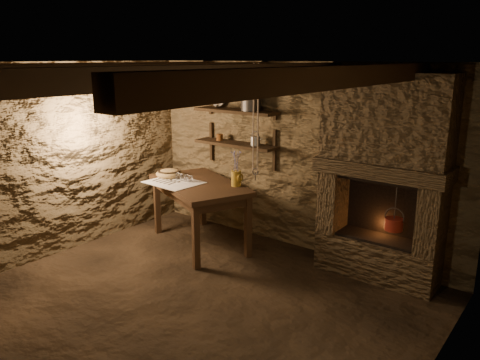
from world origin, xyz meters
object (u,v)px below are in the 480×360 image
Objects in this scene: iron_stockpot at (251,103)px; work_table at (200,211)px; wooden_bowl at (169,174)px; red_pot at (394,223)px; stoneware_jug at (236,171)px.

work_table is at bearing -124.14° from iron_stockpot.
red_pot reaches higher than wooden_bowl.
iron_stockpot is (0.40, 0.59, 1.41)m from work_table.
iron_stockpot reaches higher than stoneware_jug.
work_table is at bearing 1.72° from wooden_bowl.
red_pot is (1.94, 0.30, -0.35)m from stoneware_jug.
iron_stockpot is 2.34m from red_pot.
stoneware_jug is at bearing 10.40° from wooden_bowl.
wooden_bowl is at bearing -154.95° from work_table.
red_pot is at bearing 34.36° from work_table.
wooden_bowl is 1.38× the size of iron_stockpot.
iron_stockpot is (0.94, 0.61, 0.97)m from wooden_bowl.
iron_stockpot reaches higher than work_table.
stoneware_jug is 1.72× the size of iron_stockpot.
stoneware_jug reaches higher than work_table.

